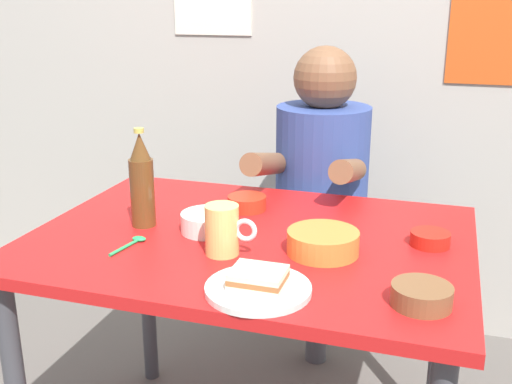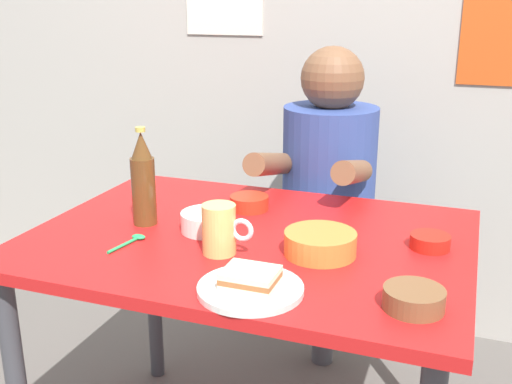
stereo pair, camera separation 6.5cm
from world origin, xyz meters
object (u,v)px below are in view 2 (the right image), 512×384
Objects in this scene: stool at (325,277)px; sambal_bowl_red at (430,241)px; dining_table at (249,269)px; plate_orange at (250,289)px; beer_mug at (220,229)px; sandwich at (250,278)px; person_seated at (328,167)px; beer_bottle at (143,181)px.

stool is 0.79m from sambal_bowl_red.
plate_orange reaches higher than dining_table.
sandwich is at bearing -50.02° from beer_mug.
person_seated is 7.49× the size of sambal_bowl_red.
beer_mug is at bearing -156.50° from sambal_bowl_red.
person_seated is 6.54× the size of sandwich.
plate_orange is 0.50m from beer_bottle.
plate_orange is at bearing 0.00° from sandwich.
stool is 0.89m from beer_mug.
person_seated reaches higher than plate_orange.
dining_table is 0.36m from beer_bottle.
sambal_bowl_red is (0.73, 0.09, -0.10)m from beer_bottle.
sambal_bowl_red is at bearing 6.69° from beer_bottle.
stool is 0.63× the size of person_seated.
beer_mug is at bearing -95.96° from person_seated.
beer_mug is at bearing -23.28° from beer_bottle.
sambal_bowl_red is (0.46, 0.20, -0.04)m from beer_mug.
beer_mug is (-0.14, 0.16, 0.03)m from sandwich.
person_seated reaches higher than beer_bottle.
sambal_bowl_red is at bearing -55.10° from person_seated.
person_seated is at bearing -90.00° from stool.
person_seated is 0.73m from beer_bottle.
person_seated reaches higher than sandwich.
beer_mug is at bearing 129.98° from plate_orange.
stool is at bearing 84.99° from dining_table.
dining_table reaches higher than stool.
plate_orange is 0.49m from sambal_bowl_red.
sandwich is (0.06, -0.92, 0.42)m from stool.
beer_bottle is at bearing -118.16° from stool.
dining_table is at bearing -171.03° from sambal_bowl_red.
plate_orange is at bearing -68.87° from dining_table.
beer_bottle is at bearing 145.45° from sandwich.
plate_orange is at bearing -86.32° from person_seated.
dining_table is 1.53× the size of person_seated.
beer_bottle is 0.74m from sambal_bowl_red.
plate_orange is (0.11, -0.29, 0.10)m from dining_table.
dining_table is 0.70m from stool.
beer_mug reaches higher than stool.
person_seated reaches higher than sambal_bowl_red.
plate_orange is at bearing -50.02° from beer_mug.
beer_mug reaches higher than sambal_bowl_red.
person_seated is 2.75× the size of beer_bottle.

